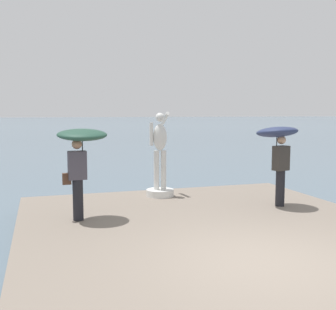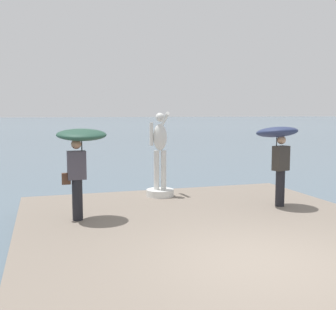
% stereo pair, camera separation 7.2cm
% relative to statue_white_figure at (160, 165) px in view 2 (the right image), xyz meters
% --- Properties ---
extents(ground_plane, '(400.00, 400.00, 0.00)m').
position_rel_statue_white_figure_xyz_m(ground_plane, '(0.17, 34.75, -1.25)').
color(ground_plane, slate).
extents(pier, '(7.61, 9.20, 0.40)m').
position_rel_statue_white_figure_xyz_m(pier, '(0.17, -3.65, -1.05)').
color(pier, slate).
rests_on(pier, ground).
extents(statue_white_figure, '(0.75, 0.94, 2.31)m').
position_rel_statue_white_figure_xyz_m(statue_white_figure, '(0.00, 0.00, 0.00)').
color(statue_white_figure, silver).
rests_on(statue_white_figure, pier).
extents(onlooker_left, '(1.08, 1.09, 1.97)m').
position_rel_statue_white_figure_xyz_m(onlooker_left, '(-2.29, -1.88, 0.69)').
color(onlooker_left, black).
rests_on(onlooker_left, pier).
extents(onlooker_right, '(1.22, 1.23, 1.99)m').
position_rel_statue_white_figure_xyz_m(onlooker_right, '(2.39, -2.01, 0.69)').
color(onlooker_right, black).
rests_on(onlooker_right, pier).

